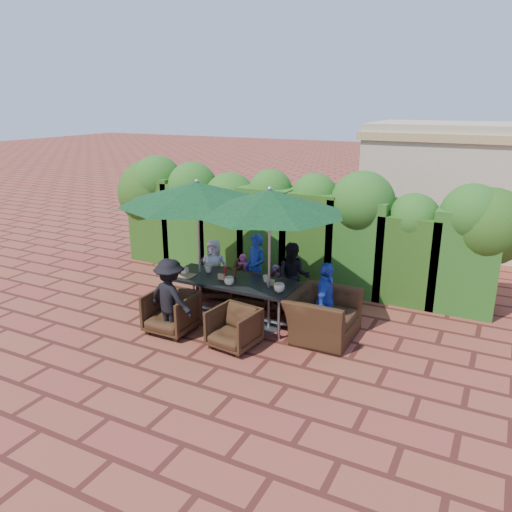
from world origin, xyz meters
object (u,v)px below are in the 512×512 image
at_px(chair_far_right, 300,292).
at_px(chair_end_right, 323,308).
at_px(chair_near_right, 234,326).
at_px(chair_far_mid, 255,283).
at_px(chair_near_left, 171,310).
at_px(umbrella_left, 197,193).
at_px(umbrella_right, 270,202).
at_px(chair_far_left, 218,277).
at_px(dining_table, 232,284).

distance_m(chair_far_right, chair_end_right, 1.09).
bearing_deg(chair_near_right, chair_end_right, 47.85).
bearing_deg(chair_near_right, chair_far_mid, 113.79).
relative_size(chair_near_left, chair_near_right, 1.09).
distance_m(umbrella_left, chair_near_right, 2.45).
bearing_deg(chair_far_mid, chair_near_right, 101.34).
bearing_deg(chair_far_right, chair_end_right, 149.53).
relative_size(umbrella_left, chair_near_left, 3.54).
xyz_separation_m(umbrella_left, umbrella_right, (1.46, -0.11, -0.00)).
distance_m(chair_far_left, chair_end_right, 2.61).
height_order(chair_far_right, chair_near_left, chair_near_left).
bearing_deg(chair_far_right, umbrella_right, 94.40).
distance_m(umbrella_right, chair_end_right, 1.95).
height_order(chair_far_left, chair_near_left, chair_far_left).
bearing_deg(chair_near_left, chair_end_right, 22.40).
xyz_separation_m(dining_table, chair_far_mid, (-0.01, 0.91, -0.29)).
bearing_deg(chair_near_left, chair_near_right, -0.21).
xyz_separation_m(umbrella_right, chair_far_right, (0.20, 0.90, -1.83)).
bearing_deg(umbrella_left, chair_near_left, -86.88).
bearing_deg(chair_near_left, chair_far_right, 47.49).
relative_size(chair_far_mid, chair_near_right, 1.09).
distance_m(chair_far_mid, chair_end_right, 1.88).
distance_m(umbrella_left, chair_near_left, 2.08).
relative_size(dining_table, chair_near_right, 3.30).
bearing_deg(umbrella_right, chair_near_right, -102.64).
distance_m(chair_far_right, chair_near_left, 2.40).
bearing_deg(umbrella_right, chair_far_right, 77.25).
distance_m(chair_far_left, chair_near_right, 2.22).
bearing_deg(chair_far_mid, umbrella_left, 44.04).
relative_size(umbrella_left, umbrella_right, 1.11).
height_order(chair_near_right, chair_end_right, chair_end_right).
bearing_deg(chair_far_right, chair_near_right, 94.46).
distance_m(umbrella_right, chair_far_right, 2.05).
height_order(chair_far_left, chair_far_mid, chair_far_left).
bearing_deg(umbrella_left, chair_far_mid, 49.56).
xyz_separation_m(umbrella_right, chair_near_right, (-0.19, -0.87, -1.86)).
xyz_separation_m(umbrella_left, chair_far_mid, (0.71, 0.84, -1.83)).
height_order(dining_table, umbrella_right, umbrella_right).
bearing_deg(umbrella_right, chair_near_left, -148.22).
height_order(dining_table, chair_near_right, dining_table).
bearing_deg(dining_table, chair_far_mid, 90.47).
xyz_separation_m(chair_far_left, chair_near_left, (0.15, -1.76, -0.00)).
xyz_separation_m(dining_table, chair_near_left, (-0.67, -0.91, -0.29)).
relative_size(chair_far_right, chair_end_right, 0.66).
distance_m(umbrella_right, chair_near_right, 2.06).
relative_size(dining_table, umbrella_right, 0.95).
relative_size(chair_far_mid, chair_near_left, 1.00).
bearing_deg(chair_far_left, chair_end_right, 140.00).
bearing_deg(chair_far_mid, chair_near_left, 64.58).
xyz_separation_m(dining_table, chair_far_right, (0.94, 0.86, -0.29)).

